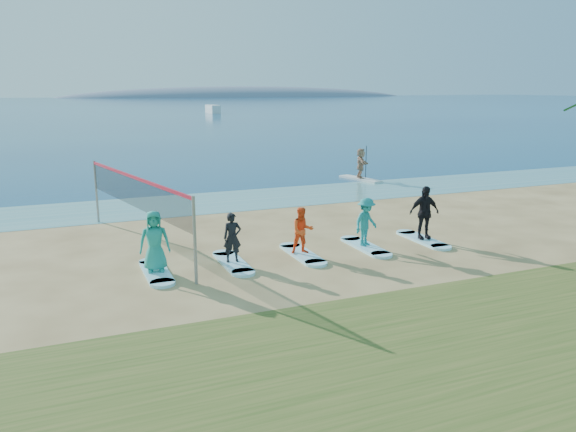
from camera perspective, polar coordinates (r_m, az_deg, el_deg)
name	(u,v)px	position (r m, az deg, el deg)	size (l,w,h in m)	color
ground	(345,260)	(18.00, 5.84, -4.42)	(600.00, 600.00, 0.00)	tan
shallow_water	(243,200)	(27.40, -4.59, 1.66)	(600.00, 600.00, 0.00)	teal
ocean	(83,106)	(175.36, -20.14, 10.44)	(600.00, 600.00, 0.00)	navy
island_ridge	(244,97)	(331.60, -4.45, 12.00)	(220.00, 56.00, 18.00)	slate
volleyball_net	(135,193)	(19.51, -15.27, 2.31)	(2.04, 8.88, 2.50)	gray
paddleboard	(360,179)	(33.49, 7.35, 3.76)	(0.70, 3.00, 0.12)	silver
paddleboarder	(361,163)	(33.36, 7.40, 5.34)	(1.62, 0.52, 1.75)	tan
boat_offshore_b	(213,113)	(120.54, -7.63, 10.30)	(1.79, 6.44, 1.71)	silver
surfboard_0	(156,272)	(17.03, -13.25, -5.56)	(0.70, 2.20, 0.09)	#A3EAFD
student_0	(154,241)	(16.76, -13.41, -2.50)	(0.88, 0.57, 1.80)	teal
surfboard_1	(233,263)	(17.52, -5.62, -4.75)	(0.70, 2.20, 0.09)	#A3EAFD
student_1	(232,237)	(17.30, -5.68, -2.18)	(0.56, 0.37, 1.53)	black
surfboard_2	(302,254)	(18.31, 1.46, -3.91)	(0.70, 2.20, 0.09)	#A3EAFD
student_2	(302,230)	(18.09, 1.47, -1.48)	(0.73, 0.57, 1.51)	#FF4C1A
surfboard_3	(365,247)	(19.34, 7.85, -3.10)	(0.70, 2.20, 0.09)	#A3EAFD
student_3	(366,222)	(19.12, 7.93, -0.60)	(1.06, 0.61, 1.65)	teal
surfboard_4	(423,240)	(20.60, 13.52, -2.35)	(0.70, 2.20, 0.09)	#A3EAFD
student_4	(424,213)	(20.37, 13.67, 0.35)	(1.11, 0.46, 1.89)	black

